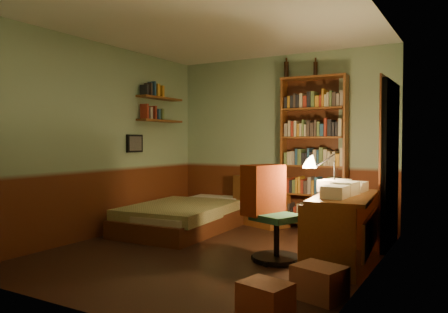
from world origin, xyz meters
The scene contains 24 objects.
floor centered at (0.00, 0.00, -0.01)m, with size 3.50×4.00×0.02m, color black.
ceiling centered at (0.00, 0.00, 2.61)m, with size 3.50×4.00×0.02m, color silver.
wall_back centered at (0.00, 2.01, 1.30)m, with size 3.50×0.02×2.60m, color #88A684.
wall_left centered at (-1.76, 0.00, 1.30)m, with size 0.02×4.00×2.60m, color #88A684.
wall_right centered at (1.76, 0.00, 1.30)m, with size 0.02×4.00×2.60m, color #88A684.
wall_front centered at (0.00, -2.01, 1.30)m, with size 3.50×0.02×2.60m, color #88A684.
doorway centered at (1.72, 1.30, 1.00)m, with size 0.06×0.90×2.00m, color black.
door_trim centered at (1.69, 1.30, 1.00)m, with size 0.02×0.98×2.08m, color #482211.
bed centered at (-1.03, 0.97, 0.32)m, with size 1.17×2.18×0.65m, color olive.
dresser centered at (-0.22, 1.76, 0.37)m, with size 0.84×0.42×0.75m, color brown.
mini_stereo centered at (-0.18, 1.89, 0.83)m, with size 0.30×0.23×0.16m, color #B2B2B7.
bookshelf centered at (0.58, 1.85, 1.11)m, with size 0.95×0.30×2.22m, color brown.
bottle_left centered at (0.10, 1.96, 2.35)m, with size 0.07×0.07×0.27m, color black.
bottle_right centered at (0.56, 1.96, 2.33)m, with size 0.06×0.06×0.23m, color black.
desk centered at (1.44, 0.30, 0.36)m, with size 0.56×1.35×0.72m, color brown.
paper_stack centered at (1.26, 0.52, 0.79)m, with size 0.25×0.34×0.14m, color silver.
desk_lamp centered at (1.28, 0.46, 1.05)m, with size 0.20×0.20×0.65m, color black.
office_chair centered at (0.79, 0.02, 0.50)m, with size 0.50×0.44×1.00m, color #265438.
red_jacket centered at (0.54, 0.04, 1.27)m, with size 0.25×0.47×0.55m, color maroon.
wall_shelf_lower centered at (-1.64, 1.10, 1.60)m, with size 0.20×0.90×0.03m, color brown.
wall_shelf_upper centered at (-1.64, 1.10, 1.95)m, with size 0.20×0.90×0.03m, color brown.
framed_picture centered at (-1.72, 0.60, 1.25)m, with size 0.04×0.32×0.26m, color black.
cardboard_box_a centered at (1.32, -1.42, 0.13)m, with size 0.35×0.28×0.26m, color brown.
cardboard_box_b centered at (1.53, -0.84, 0.13)m, with size 0.38×0.31×0.27m, color brown.
Camera 1 is at (2.62, -4.27, 1.28)m, focal length 35.00 mm.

